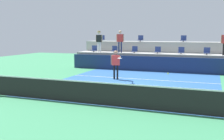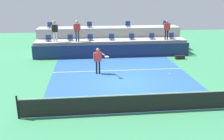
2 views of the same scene
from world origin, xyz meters
The scene contains 20 objects.
ground_plane centered at (0.00, 0.00, 0.00)m, with size 40.00×40.00×0.00m, color #388456.
court_inner_paint centered at (0.00, 1.00, 0.00)m, with size 9.00×10.00×0.01m, color #285693.
court_service_line centered at (0.00, 2.40, 0.01)m, with size 9.00×0.06×0.00m, color white.
tennis_net centered at (0.00, -4.00, 0.50)m, with size 10.48×0.08×1.07m.
sponsor_backboard centered at (0.00, 6.00, 0.55)m, with size 13.00×0.16×1.10m, color navy.
seating_tier_lower centered at (0.00, 7.30, 0.62)m, with size 13.00×1.80×1.25m, color #9E9E99.
seating_tier_upper centered at (0.00, 9.10, 1.05)m, with size 13.00×1.80×2.10m, color #9E9E99.
stadium_chair_lower_far_left centered at (-5.32, 7.23, 1.46)m, with size 0.44×0.40×0.52m.
stadium_chair_lower_left centered at (-3.51, 7.23, 1.46)m, with size 0.44×0.40×0.52m.
stadium_chair_lower_mid_left centered at (-1.81, 7.23, 1.46)m, with size 0.44×0.40×0.52m.
stadium_chair_lower_center centered at (0.03, 7.23, 1.46)m, with size 0.44×0.40×0.52m.
stadium_chair_lower_mid_right centered at (1.79, 7.23, 1.46)m, with size 0.44×0.40×0.52m.
stadium_chair_lower_right centered at (3.59, 7.23, 1.46)m, with size 0.44×0.40×0.52m.
stadium_chair_upper_far_left centered at (-5.36, 9.03, 2.31)m, with size 0.44×0.40×0.52m.
stadium_chair_upper_left centered at (-1.81, 9.03, 2.31)m, with size 0.44×0.40×0.52m.
stadium_chair_upper_right centered at (1.74, 9.03, 2.31)m, with size 0.44×0.40×0.52m.
tennis_player centered at (-1.43, 1.83, 1.08)m, with size 0.99×1.15×1.75m.
spectator_with_hat centered at (-4.70, 6.85, 2.31)m, with size 0.59×0.41×1.73m.
spectator_leaning_on_rail centered at (-2.89, 6.85, 2.31)m, with size 0.61×0.27×1.75m.
tennis_ball centered at (2.23, -1.73, 1.04)m, with size 0.07×0.07×0.07m.
Camera 1 is at (3.98, -13.18, 2.73)m, focal length 42.87 mm.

